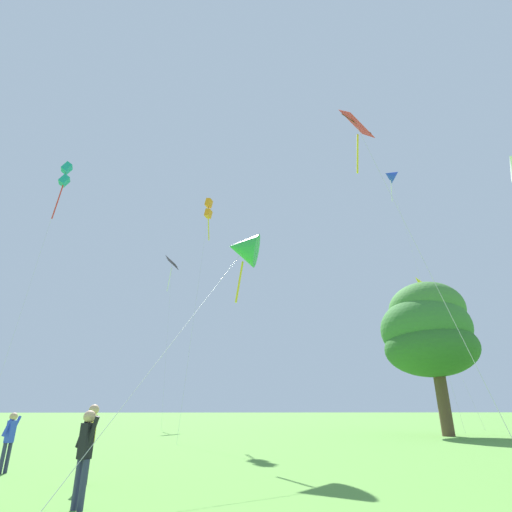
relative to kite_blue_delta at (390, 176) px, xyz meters
The scene contains 11 objects.
kite_blue_delta is the anchor object (origin of this frame).
kite_green_small 34.89m from the kite_blue_delta, 129.70° to the right, with size 4.47×11.35×9.78m.
kite_red_high 33.66m from the kite_blue_delta, 117.72° to the right, with size 1.45×6.32×13.98m.
kite_yellow_diamond 14.47m from the kite_blue_delta, 10.28° to the right, with size 1.60×5.88×15.05m.
kite_black_large 29.03m from the kite_blue_delta, 166.03° to the left, with size 2.51×10.74×19.47m.
kite_teal_box 35.64m from the kite_blue_delta, 161.67° to the right, with size 1.32×5.75×20.76m.
kite_orange_box 25.45m from the kite_blue_delta, 155.49° to the right, with size 0.93×8.23×18.57m.
person_far_back 45.84m from the kite_blue_delta, 133.50° to the right, with size 0.30×0.50×1.60m.
person_in_red_shirt 46.86m from the kite_blue_delta, 124.84° to the right, with size 0.49×0.37×1.68m.
person_in_blue_jacket 45.52m from the kite_blue_delta, 127.95° to the right, with size 0.25×0.59×1.81m.
tree_left_oak 24.65m from the kite_blue_delta, 111.12° to the right, with size 6.36×6.67×10.71m.
Camera 1 is at (-1.20, -2.00, 1.71)m, focal length 27.79 mm.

